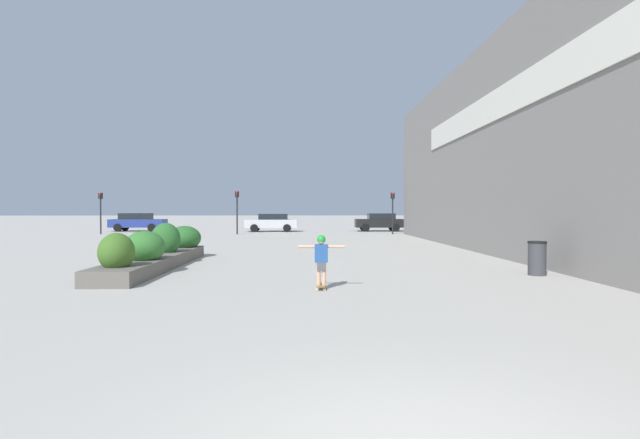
# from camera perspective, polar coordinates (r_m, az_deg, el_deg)

# --- Properties ---
(building_wall_right) EXTENTS (0.67, 40.02, 8.91)m
(building_wall_right) POSITION_cam_1_polar(r_m,az_deg,el_deg) (19.61, 21.94, 8.66)
(building_wall_right) COLOR gray
(building_wall_right) RESTS_ON ground_plane
(planter_box) EXTENTS (1.31, 8.53, 1.42)m
(planter_box) POSITION_cam_1_polar(r_m,az_deg,el_deg) (17.07, -17.95, -3.47)
(planter_box) COLOR #605B54
(planter_box) RESTS_ON ground_plane
(skateboard) EXTENTS (0.26, 0.61, 0.10)m
(skateboard) POSITION_cam_1_polar(r_m,az_deg,el_deg) (11.83, 0.15, -7.65)
(skateboard) COLOR olive
(skateboard) RESTS_ON ground_plane
(skateboarder) EXTENTS (1.10, 0.20, 1.18)m
(skateboarder) POSITION_cam_1_polar(r_m,az_deg,el_deg) (11.74, 0.15, -4.06)
(skateboarder) COLOR tan
(skateboarder) RESTS_ON skateboard
(trash_bin) EXTENTS (0.52, 0.52, 0.97)m
(trash_bin) POSITION_cam_1_polar(r_m,az_deg,el_deg) (15.55, 23.56, -4.07)
(trash_bin) COLOR #38383D
(trash_bin) RESTS_ON ground_plane
(car_leftmost) EXTENTS (4.59, 1.90, 1.56)m
(car_leftmost) POSITION_cam_1_polar(r_m,az_deg,el_deg) (45.64, -20.13, -0.23)
(car_leftmost) COLOR navy
(car_leftmost) RESTS_ON ground_plane
(car_center_left) EXTENTS (4.38, 1.93, 1.50)m
(car_center_left) POSITION_cam_1_polar(r_m,az_deg,el_deg) (42.31, -5.53, -0.31)
(car_center_left) COLOR #BCBCC1
(car_center_left) RESTS_ON ground_plane
(car_center_right) EXTENTS (4.01, 1.97, 1.59)m
(car_center_right) POSITION_cam_1_polar(r_m,az_deg,el_deg) (45.02, 20.37, -0.25)
(car_center_right) COLOR #BCBCC1
(car_center_right) RESTS_ON ground_plane
(car_rightmost) EXTENTS (4.10, 1.94, 1.54)m
(car_rightmost) POSITION_cam_1_polar(r_m,az_deg,el_deg) (43.19, 6.84, -0.26)
(car_rightmost) COLOR black
(car_rightmost) RESTS_ON ground_plane
(traffic_light_left) EXTENTS (0.28, 0.30, 3.25)m
(traffic_light_left) POSITION_cam_1_polar(r_m,az_deg,el_deg) (38.14, -9.47, 1.68)
(traffic_light_left) COLOR black
(traffic_light_left) RESTS_ON ground_plane
(traffic_light_right) EXTENTS (0.28, 0.30, 3.15)m
(traffic_light_right) POSITION_cam_1_polar(r_m,az_deg,el_deg) (38.21, 8.31, 1.59)
(traffic_light_right) COLOR black
(traffic_light_right) RESTS_ON ground_plane
(traffic_light_far_left) EXTENTS (0.28, 0.30, 3.14)m
(traffic_light_far_left) POSITION_cam_1_polar(r_m,az_deg,el_deg) (41.22, -23.80, 1.46)
(traffic_light_far_left) COLOR black
(traffic_light_far_left) RESTS_ON ground_plane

